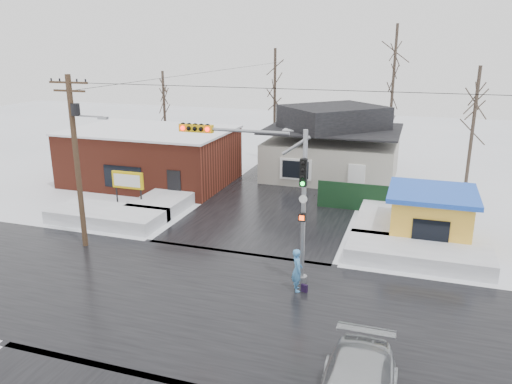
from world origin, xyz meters
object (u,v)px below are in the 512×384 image
(pedestrian, at_px, (297,270))
(traffic_signal, at_px, (269,184))
(utility_pole, at_px, (77,153))
(kiosk, at_px, (431,216))
(marquee_sign, at_px, (128,181))

(pedestrian, bearing_deg, traffic_signal, 37.69)
(utility_pole, relative_size, pedestrian, 4.64)
(kiosk, bearing_deg, marquee_sign, -178.45)
(traffic_signal, height_order, marquee_sign, traffic_signal)
(kiosk, relative_size, pedestrian, 2.37)
(traffic_signal, bearing_deg, marquee_sign, 150.28)
(kiosk, bearing_deg, pedestrian, -125.03)
(kiosk, height_order, pedestrian, kiosk)
(utility_pole, bearing_deg, traffic_signal, -2.95)
(marquee_sign, height_order, pedestrian, marquee_sign)
(utility_pole, height_order, pedestrian, utility_pole)
(kiosk, xyz_separation_m, pedestrian, (-5.51, -7.86, -0.49))
(traffic_signal, bearing_deg, kiosk, 44.84)
(utility_pole, bearing_deg, pedestrian, -6.53)
(marquee_sign, distance_m, kiosk, 18.51)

